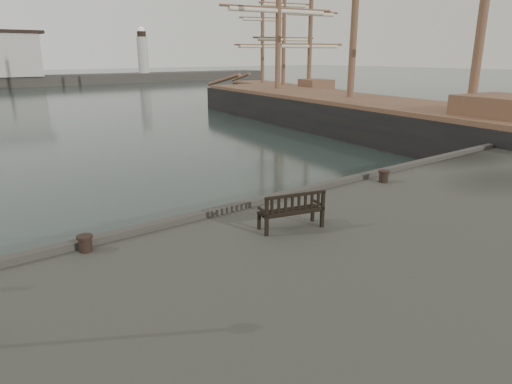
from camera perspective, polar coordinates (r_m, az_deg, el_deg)
ground at (r=15.20m, az=-0.31°, el=-6.98°), size 400.00×400.00×0.00m
bench at (r=12.45m, az=4.43°, el=-3.16°), size 1.88×1.05×1.02m
bollard_left at (r=11.80m, az=-20.57°, el=-6.04°), size 0.51×0.51×0.41m
bollard_right at (r=17.62m, az=15.67°, el=1.89°), size 0.50×0.50×0.44m
tall_ship_main at (r=39.89m, az=11.49°, el=8.76°), size 13.62×41.22×30.37m
tall_ship_far at (r=60.36m, az=3.37°, el=11.63°), size 11.38×24.73×20.76m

